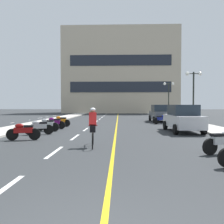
# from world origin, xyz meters

# --- Properties ---
(ground_plane) EXTENTS (140.00, 140.00, 0.00)m
(ground_plane) POSITION_xyz_m (0.00, 21.00, 0.00)
(ground_plane) COLOR #2D3033
(curb_left) EXTENTS (2.40, 72.00, 0.12)m
(curb_left) POSITION_xyz_m (-7.20, 24.00, 0.06)
(curb_left) COLOR #B7B2A8
(curb_left) RESTS_ON ground
(curb_right) EXTENTS (2.40, 72.00, 0.12)m
(curb_right) POSITION_xyz_m (7.20, 24.00, 0.06)
(curb_right) COLOR #B7B2A8
(curb_right) RESTS_ON ground
(lane_dash_1) EXTENTS (0.14, 2.20, 0.01)m
(lane_dash_1) POSITION_xyz_m (-2.00, 6.00, 0.00)
(lane_dash_1) COLOR silver
(lane_dash_1) RESTS_ON ground
(lane_dash_2) EXTENTS (0.14, 2.20, 0.01)m
(lane_dash_2) POSITION_xyz_m (-2.00, 10.00, 0.00)
(lane_dash_2) COLOR silver
(lane_dash_2) RESTS_ON ground
(lane_dash_3) EXTENTS (0.14, 2.20, 0.01)m
(lane_dash_3) POSITION_xyz_m (-2.00, 14.00, 0.00)
(lane_dash_3) COLOR silver
(lane_dash_3) RESTS_ON ground
(lane_dash_4) EXTENTS (0.14, 2.20, 0.01)m
(lane_dash_4) POSITION_xyz_m (-2.00, 18.00, 0.00)
(lane_dash_4) COLOR silver
(lane_dash_4) RESTS_ON ground
(lane_dash_5) EXTENTS (0.14, 2.20, 0.01)m
(lane_dash_5) POSITION_xyz_m (-2.00, 22.00, 0.00)
(lane_dash_5) COLOR silver
(lane_dash_5) RESTS_ON ground
(lane_dash_6) EXTENTS (0.14, 2.20, 0.01)m
(lane_dash_6) POSITION_xyz_m (-2.00, 26.00, 0.00)
(lane_dash_6) COLOR silver
(lane_dash_6) RESTS_ON ground
(lane_dash_7) EXTENTS (0.14, 2.20, 0.01)m
(lane_dash_7) POSITION_xyz_m (-2.00, 30.00, 0.00)
(lane_dash_7) COLOR silver
(lane_dash_7) RESTS_ON ground
(lane_dash_8) EXTENTS (0.14, 2.20, 0.01)m
(lane_dash_8) POSITION_xyz_m (-2.00, 34.00, 0.00)
(lane_dash_8) COLOR silver
(lane_dash_8) RESTS_ON ground
(lane_dash_9) EXTENTS (0.14, 2.20, 0.01)m
(lane_dash_9) POSITION_xyz_m (-2.00, 38.00, 0.00)
(lane_dash_9) COLOR silver
(lane_dash_9) RESTS_ON ground
(lane_dash_10) EXTENTS (0.14, 2.20, 0.01)m
(lane_dash_10) POSITION_xyz_m (-2.00, 42.00, 0.00)
(lane_dash_10) COLOR silver
(lane_dash_10) RESTS_ON ground
(lane_dash_11) EXTENTS (0.14, 2.20, 0.01)m
(lane_dash_11) POSITION_xyz_m (-2.00, 46.00, 0.00)
(lane_dash_11) COLOR silver
(lane_dash_11) RESTS_ON ground
(centre_line_yellow) EXTENTS (0.12, 66.00, 0.01)m
(centre_line_yellow) POSITION_xyz_m (0.25, 24.00, 0.00)
(centre_line_yellow) COLOR gold
(centre_line_yellow) RESTS_ON ground
(office_building) EXTENTS (25.29, 8.16, 18.61)m
(office_building) POSITION_xyz_m (0.71, 49.02, 9.30)
(office_building) COLOR #BCAD93
(office_building) RESTS_ON ground
(street_lamp_mid) EXTENTS (1.46, 0.36, 4.65)m
(street_lamp_mid) POSITION_xyz_m (7.09, 17.79, 3.57)
(street_lamp_mid) COLOR black
(street_lamp_mid) RESTS_ON curb_right
(street_lamp_far) EXTENTS (1.46, 0.36, 4.75)m
(street_lamp_far) POSITION_xyz_m (7.22, 28.47, 3.63)
(street_lamp_far) COLOR black
(street_lamp_far) RESTS_ON curb_right
(parked_car_near) EXTENTS (2.00, 4.24, 1.82)m
(parked_car_near) POSITION_xyz_m (4.74, 12.71, 0.92)
(parked_car_near) COLOR black
(parked_car_near) RESTS_ON ground
(parked_car_mid) EXTENTS (1.96, 4.22, 1.82)m
(parked_car_mid) POSITION_xyz_m (4.84, 21.73, 0.92)
(parked_car_mid) COLOR black
(parked_car_mid) RESTS_ON ground
(motorcycle_2) EXTENTS (1.63, 0.81, 0.92)m
(motorcycle_2) POSITION_xyz_m (4.29, 5.87, 0.47)
(motorcycle_2) COLOR black
(motorcycle_2) RESTS_ON ground
(motorcycle_3) EXTENTS (1.69, 0.60, 0.92)m
(motorcycle_3) POSITION_xyz_m (-4.45, 8.84, 0.47)
(motorcycle_3) COLOR black
(motorcycle_3) RESTS_ON ground
(motorcycle_4) EXTENTS (1.66, 0.75, 0.92)m
(motorcycle_4) POSITION_xyz_m (-4.40, 10.97, 0.47)
(motorcycle_4) COLOR black
(motorcycle_4) RESTS_ON ground
(motorcycle_5) EXTENTS (1.70, 0.60, 0.92)m
(motorcycle_5) POSITION_xyz_m (-4.48, 12.78, 0.47)
(motorcycle_5) COLOR black
(motorcycle_5) RESTS_ON ground
(motorcycle_6) EXTENTS (1.70, 0.60, 0.92)m
(motorcycle_6) POSITION_xyz_m (-4.42, 14.20, 0.47)
(motorcycle_6) COLOR black
(motorcycle_6) RESTS_ON ground
(motorcycle_7) EXTENTS (1.69, 0.63, 0.92)m
(motorcycle_7) POSITION_xyz_m (-4.44, 16.15, 0.47)
(motorcycle_7) COLOR black
(motorcycle_7) RESTS_ON ground
(motorcycle_8) EXTENTS (1.70, 0.60, 0.92)m
(motorcycle_8) POSITION_xyz_m (4.48, 18.78, 0.47)
(motorcycle_8) COLOR black
(motorcycle_8) RESTS_ON ground
(cyclist_rider) EXTENTS (0.43, 1.77, 1.71)m
(cyclist_rider) POSITION_xyz_m (-0.67, 7.18, 0.89)
(cyclist_rider) COLOR black
(cyclist_rider) RESTS_ON ground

